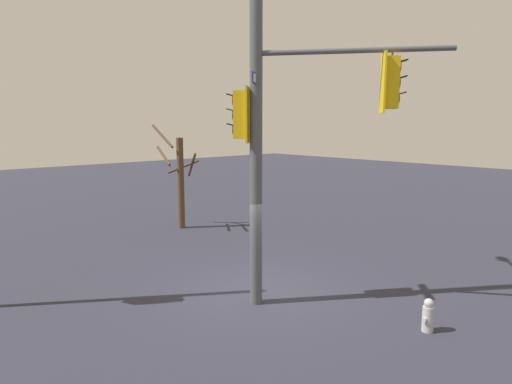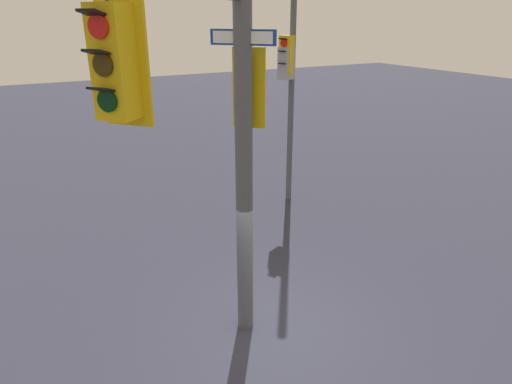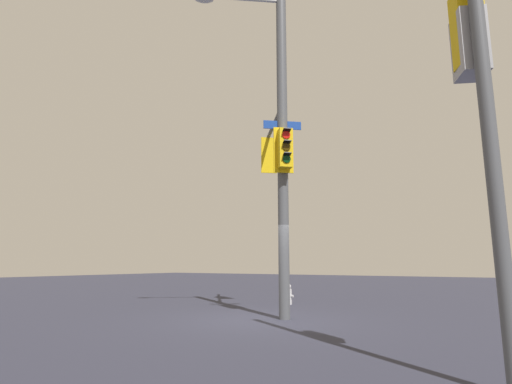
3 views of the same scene
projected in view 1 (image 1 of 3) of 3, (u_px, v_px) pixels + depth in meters
The scene contains 4 objects.
ground_plane at pixel (259, 292), 11.23m from camera, with size 80.00×80.00×0.00m, color #2C2D3C.
main_signal_pole_assembly at pixel (274, 91), 9.82m from camera, with size 3.18×5.16×9.65m.
fire_hydrant at pixel (428, 316), 9.06m from camera, with size 0.38×0.24×0.73m.
bare_tree_behind_pole at pixel (180, 179), 18.01m from camera, with size 1.89×1.79×4.39m.
Camera 1 is at (-7.24, -7.86, 4.35)m, focal length 29.97 mm.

